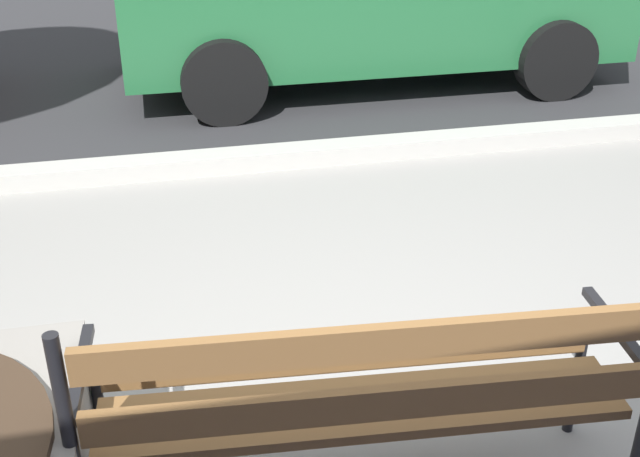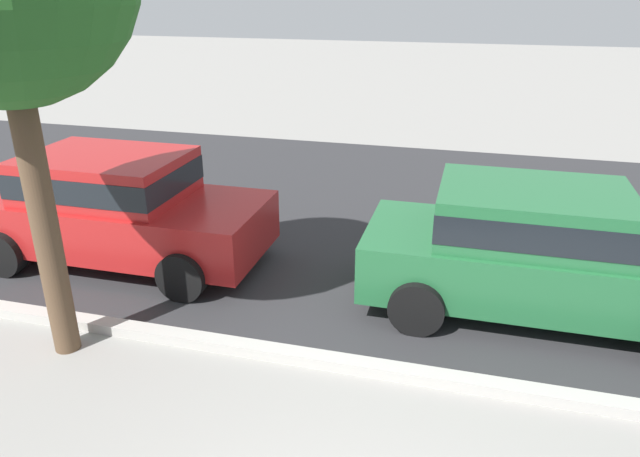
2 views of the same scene
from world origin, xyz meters
TOP-DOWN VIEW (x-y plane):
  - street_surface at (0.00, 7.50)m, footprint 60.00×9.00m
  - curb_stone at (0.00, 2.90)m, footprint 60.00×0.20m
  - parked_car_red at (-4.45, 4.64)m, footprint 4.11×1.93m
  - parked_car_green at (1.13, 4.64)m, footprint 4.11×1.93m

SIDE VIEW (x-z plane):
  - street_surface at x=0.00m, z-range 0.00..0.01m
  - curb_stone at x=0.00m, z-range 0.00..0.12m
  - parked_car_red at x=-4.45m, z-range 0.06..1.62m
  - parked_car_green at x=1.13m, z-range 0.06..1.62m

